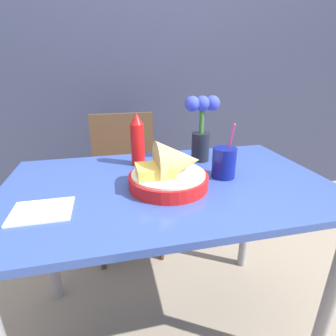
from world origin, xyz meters
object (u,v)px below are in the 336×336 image
at_px(chair_far_window, 125,170).
at_px(drink_cup, 224,163).
at_px(food_basket, 172,171).
at_px(flower_vase, 201,126).
at_px(ketchup_bottle, 137,140).

relative_size(chair_far_window, drink_cup, 4.08).
xyz_separation_m(food_basket, flower_vase, (0.19, 0.24, 0.10)).
bearing_deg(flower_vase, drink_cup, -83.50).
bearing_deg(ketchup_bottle, food_basket, -70.76).
relative_size(chair_far_window, food_basket, 3.10).
distance_m(chair_far_window, food_basket, 0.83).
bearing_deg(chair_far_window, drink_cup, -65.48).
xyz_separation_m(chair_far_window, drink_cup, (0.33, -0.73, 0.28)).
height_order(food_basket, drink_cup, drink_cup).
bearing_deg(chair_far_window, food_basket, -81.31).
bearing_deg(drink_cup, food_basket, -168.66).
height_order(chair_far_window, flower_vase, flower_vase).
xyz_separation_m(chair_far_window, food_basket, (0.12, -0.77, 0.28)).
xyz_separation_m(food_basket, ketchup_bottle, (-0.09, 0.25, 0.05)).
relative_size(food_basket, drink_cup, 1.32).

